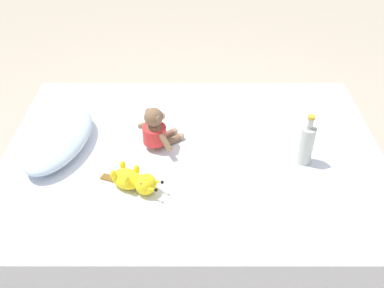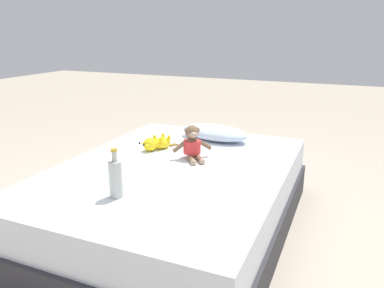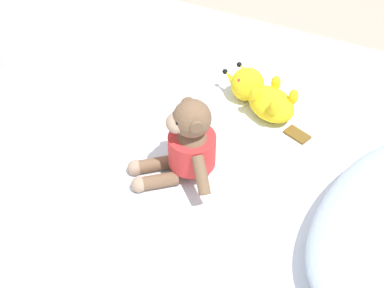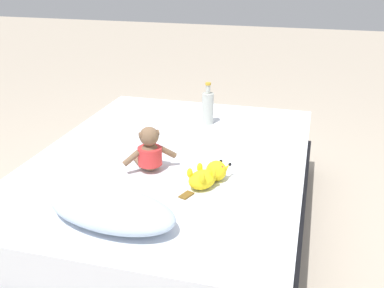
% 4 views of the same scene
% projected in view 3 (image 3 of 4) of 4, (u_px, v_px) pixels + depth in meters
% --- Properties ---
extents(ground_plane, '(16.00, 16.00, 0.00)m').
position_uv_depth(ground_plane, '(144.00, 238.00, 1.94)').
color(ground_plane, '#B7A893').
extents(bed, '(1.47, 2.00, 0.46)m').
position_uv_depth(bed, '(140.00, 194.00, 1.78)').
color(bed, '#2D2D33').
rests_on(bed, ground_plane).
extents(plush_monkey, '(0.26, 0.25, 0.24)m').
position_uv_depth(plush_monkey, '(188.00, 146.00, 1.46)').
color(plush_monkey, brown).
rests_on(plush_monkey, bed).
extents(plush_yellow_creature, '(0.20, 0.31, 0.10)m').
position_uv_depth(plush_yellow_creature, '(261.00, 95.00, 1.68)').
color(plush_yellow_creature, yellow).
rests_on(plush_yellow_creature, bed).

